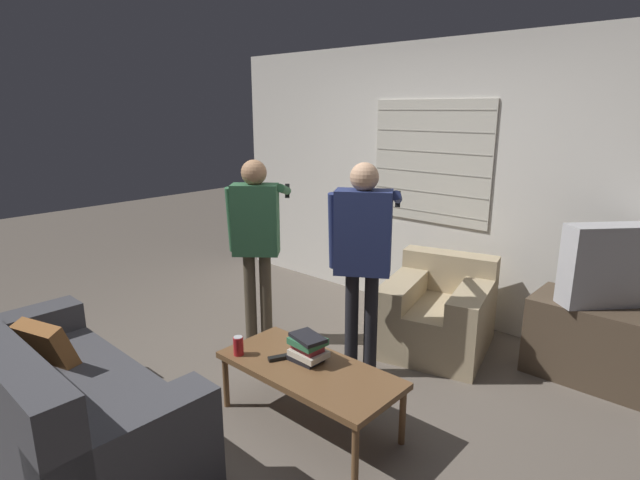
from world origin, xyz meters
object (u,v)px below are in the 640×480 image
at_px(coffee_table, 309,372).
at_px(person_right_standing, 363,245).
at_px(armchair_beige, 438,312).
at_px(book_stack, 308,348).
at_px(soda_can, 238,346).
at_px(couch_blue, 55,404).
at_px(person_left_standing, 256,230).
at_px(spare_remote, 278,358).
at_px(tv, 607,265).

bearing_deg(coffee_table, person_right_standing, 101.21).
distance_m(armchair_beige, person_right_standing, 1.08).
relative_size(book_stack, soda_can, 1.99).
xyz_separation_m(armchair_beige, coffee_table, (-0.07, -1.52, 0.06)).
xyz_separation_m(couch_blue, book_stack, (0.83, 1.22, 0.18)).
distance_m(person_left_standing, spare_remote, 1.28).
distance_m(person_right_standing, book_stack, 0.85).
bearing_deg(person_left_standing, person_right_standing, -32.07).
height_order(coffee_table, person_right_standing, person_right_standing).
bearing_deg(person_right_standing, book_stack, -114.46).
height_order(soda_can, spare_remote, soda_can).
bearing_deg(tv, person_left_standing, -20.18).
distance_m(coffee_table, person_right_standing, 0.98).
xyz_separation_m(tv, person_right_standing, (-1.33, -1.08, 0.12)).
xyz_separation_m(person_left_standing, book_stack, (1.08, -0.54, -0.49)).
distance_m(armchair_beige, person_left_standing, 1.67).
distance_m(person_right_standing, soda_can, 1.11).
xyz_separation_m(person_right_standing, book_stack, (0.08, -0.67, -0.52)).
height_order(couch_blue, soda_can, couch_blue).
xyz_separation_m(armchair_beige, book_stack, (-0.13, -1.46, 0.19)).
bearing_deg(armchair_beige, person_right_standing, 61.39).
distance_m(couch_blue, book_stack, 1.49).
bearing_deg(couch_blue, coffee_table, 53.52).
xyz_separation_m(book_stack, spare_remote, (-0.14, -0.12, -0.08)).
distance_m(person_left_standing, book_stack, 1.31).
height_order(couch_blue, spare_remote, couch_blue).
height_order(tv, person_right_standing, person_right_standing).
height_order(armchair_beige, person_right_standing, person_right_standing).
xyz_separation_m(armchair_beige, person_left_standing, (-1.21, -0.92, 0.68)).
height_order(couch_blue, book_stack, couch_blue).
distance_m(coffee_table, book_stack, 0.15).
xyz_separation_m(book_stack, soda_can, (-0.38, -0.24, -0.02)).
bearing_deg(soda_can, book_stack, 32.47).
relative_size(person_left_standing, soda_can, 12.37).
bearing_deg(person_right_standing, spare_remote, -125.97).
bearing_deg(soda_can, spare_remote, 27.60).
bearing_deg(person_right_standing, coffee_table, -110.24).
relative_size(armchair_beige, person_left_standing, 0.68).
distance_m(coffee_table, tv, 2.22).
relative_size(couch_blue, soda_can, 15.05).
xyz_separation_m(couch_blue, coffee_table, (0.89, 1.16, 0.05)).
distance_m(tv, spare_remote, 2.38).
height_order(armchair_beige, person_left_standing, person_left_standing).
distance_m(couch_blue, soda_can, 1.08).
bearing_deg(person_right_standing, tv, 7.72).
height_order(tv, spare_remote, tv).
bearing_deg(book_stack, spare_remote, -140.49).
xyz_separation_m(coffee_table, person_right_standing, (-0.14, 0.73, 0.64)).
bearing_deg(tv, book_stack, 6.87).
bearing_deg(person_left_standing, soda_can, -87.77).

